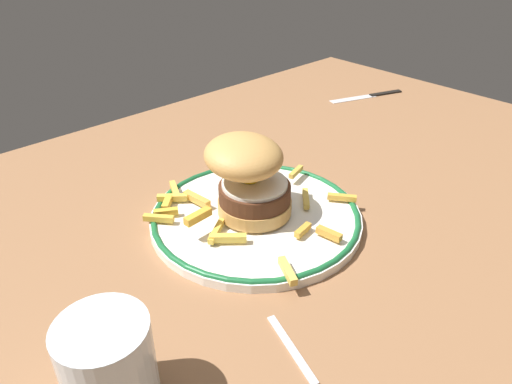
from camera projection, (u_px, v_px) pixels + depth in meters
The scene contains 6 objects.
ground_plane at pixel (260, 259), 60.59cm from camera, with size 146.90×98.16×4.00cm, color #8D603F.
dinner_plate at pixel (256, 216), 63.93cm from camera, with size 28.16×28.16×1.60cm.
burger at pixel (249, 176), 60.68cm from camera, with size 11.43×11.51×11.02cm.
fries_pile at pixel (231, 214), 61.92cm from camera, with size 24.52×27.12×2.98cm.
water_glass at pixel (110, 372), 38.95cm from camera, with size 7.65×7.65×9.11cm.
knife at pixel (372, 95), 106.01cm from camera, with size 17.41×7.62×0.70cm.
Camera 1 is at (-32.61, -34.35, 36.75)cm, focal length 33.47 mm.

